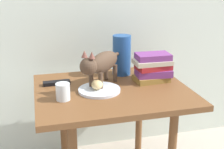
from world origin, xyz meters
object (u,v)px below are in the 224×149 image
(green_vase, at_px, (122,55))
(book_stack, at_px, (153,68))
(plate, at_px, (99,90))
(candle_jar, at_px, (63,93))
(side_table, at_px, (112,102))
(bread_roll, at_px, (97,84))
(tv_remote, at_px, (57,83))
(cat, at_px, (101,63))

(green_vase, bearing_deg, book_stack, -48.64)
(plate, height_order, green_vase, green_vase)
(book_stack, bearing_deg, candle_jar, -164.00)
(side_table, distance_m, candle_jar, 0.31)
(bread_roll, distance_m, candle_jar, 0.20)
(plate, bearing_deg, book_stack, 14.41)
(green_vase, bearing_deg, side_table, -117.86)
(bread_roll, xyz_separation_m, green_vase, (0.20, 0.24, 0.08))
(bread_roll, distance_m, tv_remote, 0.26)
(cat, relative_size, green_vase, 1.52)
(book_stack, distance_m, tv_remote, 0.55)
(cat, height_order, tv_remote, cat)
(side_table, bearing_deg, plate, -164.20)
(bread_roll, xyz_separation_m, tv_remote, (-0.20, 0.16, -0.03))
(plate, bearing_deg, bread_roll, 179.83)
(bread_roll, xyz_separation_m, cat, (0.04, 0.07, 0.09))
(cat, xyz_separation_m, book_stack, (0.31, 0.02, -0.05))
(side_table, xyz_separation_m, tv_remote, (-0.29, 0.14, 0.09))
(cat, bearing_deg, side_table, -42.76)
(side_table, height_order, tv_remote, tv_remote)
(tv_remote, bearing_deg, bread_roll, -39.73)
(bread_roll, bearing_deg, tv_remote, 141.87)
(plate, relative_size, green_vase, 0.92)
(bread_roll, relative_size, tv_remote, 0.53)
(green_vase, bearing_deg, cat, -133.36)
(side_table, distance_m, tv_remote, 0.33)
(side_table, bearing_deg, tv_remote, 154.63)
(green_vase, bearing_deg, tv_remote, -167.76)
(green_vase, bearing_deg, plate, -128.27)
(side_table, bearing_deg, cat, 137.24)
(cat, distance_m, green_vase, 0.24)
(candle_jar, bearing_deg, bread_roll, 19.73)
(plate, height_order, bread_roll, bread_roll)
(bread_roll, relative_size, cat, 0.22)
(bread_roll, distance_m, cat, 0.12)
(plate, relative_size, candle_jar, 2.63)
(green_vase, relative_size, tv_remote, 1.61)
(book_stack, height_order, candle_jar, book_stack)
(bread_roll, xyz_separation_m, book_stack, (0.34, 0.09, 0.04))
(green_vase, relative_size, candle_jar, 2.85)
(plate, relative_size, bread_roll, 2.79)
(plate, xyz_separation_m, candle_jar, (-0.20, -0.07, 0.03))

